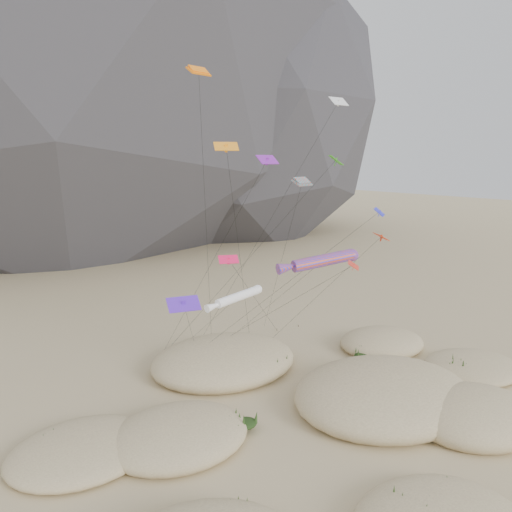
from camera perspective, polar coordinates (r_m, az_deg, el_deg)
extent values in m
plane|color=#CCB789|center=(44.74, 12.52, -19.12)|extent=(500.00, 500.00, 0.00)
ellipsoid|color=black|center=(150.35, -21.52, 24.77)|extent=(191.54, 147.29, 156.00)
ellipsoid|color=black|center=(160.97, -2.91, 16.54)|extent=(130.55, 126.41, 100.00)
ellipsoid|color=#CCB789|center=(48.38, 23.61, -16.29)|extent=(11.73, 9.97, 3.63)
ellipsoid|color=#CCB789|center=(42.67, -8.89, -19.57)|extent=(11.61, 9.87, 2.87)
ellipsoid|color=#CCB789|center=(49.13, 14.35, -15.05)|extent=(17.55, 14.92, 4.34)
ellipsoid|color=#CCB789|center=(59.41, 23.43, -11.53)|extent=(10.97, 9.32, 1.88)
ellipsoid|color=#CCB789|center=(55.24, -3.71, -11.81)|extent=(16.07, 13.66, 3.91)
ellipsoid|color=#CCB789|center=(62.59, 14.19, -9.57)|extent=(10.64, 9.04, 2.88)
ellipsoid|color=#CCB789|center=(42.82, -19.19, -20.20)|extent=(11.23, 9.54, 2.22)
ellipsoid|color=black|center=(37.04, 18.82, -25.41)|extent=(2.88, 2.46, 0.86)
ellipsoid|color=black|center=(38.42, 20.82, -24.27)|extent=(1.87, 1.60, 0.56)
ellipsoid|color=black|center=(48.12, 25.29, -16.35)|extent=(2.93, 2.51, 0.88)
ellipsoid|color=black|center=(48.53, 24.44, -16.30)|extent=(2.25, 1.92, 0.67)
ellipsoid|color=black|center=(42.90, -7.48, -19.11)|extent=(2.82, 2.42, 0.85)
ellipsoid|color=black|center=(43.64, -1.35, -18.61)|extent=(2.23, 1.90, 0.67)
ellipsoid|color=black|center=(47.99, 13.12, -15.47)|extent=(3.69, 3.15, 1.11)
ellipsoid|color=black|center=(52.33, 12.00, -13.24)|extent=(2.77, 2.37, 0.83)
ellipsoid|color=black|center=(47.07, 12.86, -16.29)|extent=(2.50, 2.13, 0.75)
ellipsoid|color=black|center=(57.95, 21.87, -11.80)|extent=(2.24, 1.91, 0.67)
ellipsoid|color=black|center=(54.34, -0.71, -12.05)|extent=(2.84, 2.43, 0.85)
ellipsoid|color=black|center=(53.73, 1.87, -12.45)|extent=(2.69, 2.30, 0.81)
ellipsoid|color=black|center=(62.95, 12.07, -9.31)|extent=(2.68, 2.30, 0.81)
ellipsoid|color=black|center=(58.47, 12.13, -11.02)|extent=(2.10, 1.79, 0.63)
ellipsoid|color=black|center=(44.36, -22.09, -19.24)|extent=(2.28, 1.95, 0.68)
ellipsoid|color=black|center=(41.90, -18.02, -21.02)|extent=(2.14, 1.83, 0.64)
cylinder|color=#3F2D1E|center=(60.49, -5.72, -10.52)|extent=(0.08, 0.08, 0.30)
cylinder|color=#3F2D1E|center=(61.08, -6.88, -10.33)|extent=(0.08, 0.08, 0.30)
cylinder|color=#3F2D1E|center=(63.18, 1.65, -9.51)|extent=(0.08, 0.08, 0.30)
cylinder|color=#3F2D1E|center=(64.02, -0.72, -9.23)|extent=(0.08, 0.08, 0.30)
cylinder|color=#3F2D1E|center=(66.62, 2.41, -8.42)|extent=(0.08, 0.08, 0.30)
cylinder|color=#3F2D1E|center=(58.80, -10.93, -11.32)|extent=(0.08, 0.08, 0.30)
cylinder|color=#3F2D1E|center=(68.27, 4.86, -7.97)|extent=(0.08, 0.08, 0.30)
cylinder|color=#3F2D1E|center=(56.50, -8.69, -12.19)|extent=(0.08, 0.08, 0.30)
cylinder|color=#DD4617|center=(47.25, 7.74, -0.50)|extent=(6.52, 2.45, 1.82)
sphere|color=#DD4617|center=(48.88, 10.94, 0.09)|extent=(1.22, 1.22, 1.22)
cone|color=#DD4617|center=(45.66, 3.97, -1.23)|extent=(2.79, 1.56, 1.30)
cylinder|color=black|center=(56.21, 1.90, -5.35)|extent=(1.83, 18.35, 12.95)
cylinder|color=white|center=(47.17, -2.02, -4.65)|extent=(5.35, 1.85, 1.20)
sphere|color=white|center=(48.91, 0.19, -3.82)|extent=(0.88, 0.88, 0.88)
cone|color=white|center=(45.37, -4.65, -5.66)|extent=(2.25, 1.16, 0.90)
cylinder|color=black|center=(54.22, -5.73, -7.89)|extent=(0.41, 13.51, 9.57)
cube|color=orange|center=(46.78, -6.57, 20.20)|extent=(2.41, 1.42, 0.68)
cube|color=orange|center=(46.81, -6.57, 20.41)|extent=(2.03, 1.14, 0.66)
cylinder|color=black|center=(51.94, -5.69, 2.78)|extent=(5.87, 8.83, 29.81)
cube|color=red|center=(50.38, 5.30, 8.35)|extent=(2.67, 1.70, 0.68)
cube|color=red|center=(50.37, 5.30, 8.61)|extent=(2.25, 1.38, 0.67)
cylinder|color=black|center=(58.77, 2.79, -1.09)|extent=(5.52, 13.99, 20.00)
cube|color=#F01651|center=(41.94, -3.16, -0.39)|extent=(1.88, 1.46, 0.58)
cube|color=#F01651|center=(41.97, -3.16, -0.59)|extent=(0.24, 0.22, 0.58)
cylinder|color=black|center=(54.11, 0.24, -5.38)|extent=(16.63, 14.95, 13.96)
cube|color=orange|center=(43.89, -3.44, 12.41)|extent=(2.34, 1.80, 0.78)
cube|color=orange|center=(43.89, -3.43, 12.21)|extent=(0.32, 0.30, 0.71)
cylinder|color=black|center=(53.03, -1.82, -0.51)|extent=(10.81, 12.38, 23.32)
cube|color=red|center=(57.13, 14.12, 2.15)|extent=(1.97, 2.44, 0.73)
cube|color=red|center=(57.15, 14.12, 2.00)|extent=(0.27, 0.31, 0.75)
cylinder|color=black|center=(59.51, 7.61, -4.05)|extent=(7.46, 10.60, 13.79)
cube|color=red|center=(46.06, 11.08, -1.03)|extent=(1.99, 1.94, 0.64)
cube|color=red|center=(46.09, 11.07, -1.21)|extent=(0.28, 0.27, 0.63)
cylinder|color=black|center=(52.56, 1.61, -6.54)|extent=(5.40, 18.14, 12.80)
cube|color=purple|center=(44.17, 1.31, 10.96)|extent=(1.99, 1.09, 0.80)
cube|color=purple|center=(44.17, 1.31, 10.77)|extent=(0.25, 0.27, 0.65)
cylinder|color=black|center=(50.27, -5.68, -1.85)|extent=(4.53, 14.43, 22.20)
cube|color=green|center=(53.69, 9.11, 10.76)|extent=(2.72, 2.98, 1.05)
cube|color=green|center=(53.69, 9.10, 10.60)|extent=(0.45, 0.45, 0.92)
cylinder|color=black|center=(54.38, -1.36, -0.85)|extent=(15.64, 11.36, 22.15)
cube|color=silver|center=(58.27, 9.44, 17.05)|extent=(2.24, 1.11, 0.96)
cube|color=silver|center=(58.25, 9.43, 16.91)|extent=(0.28, 0.34, 0.73)
cylinder|color=black|center=(57.40, 0.97, 3.01)|extent=(13.82, 8.81, 28.53)
cube|color=#191BD6|center=(51.27, 13.92, 4.92)|extent=(2.11, 1.87, 0.79)
cube|color=#191BD6|center=(51.28, 13.91, 4.75)|extent=(0.33, 0.34, 0.64)
cylinder|color=black|center=(52.27, 2.16, -4.19)|extent=(15.90, 13.33, 17.10)
cube|color=#5221C1|center=(38.18, -8.27, -5.44)|extent=(2.70, 1.85, 0.86)
cube|color=#5221C1|center=(38.23, -8.26, -5.66)|extent=(0.34, 0.29, 0.85)
cylinder|color=black|center=(49.60, -7.42, -8.50)|extent=(10.19, 17.63, 11.49)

